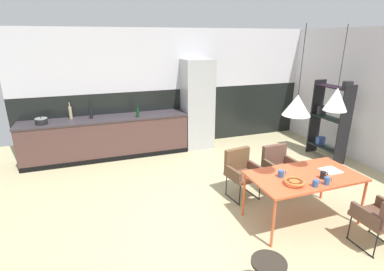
% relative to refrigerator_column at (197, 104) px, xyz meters
% --- Properties ---
extents(ground_plane, '(9.17, 9.17, 0.00)m').
position_rel_refrigerator_column_xyz_m(ground_plane, '(-0.47, -3.07, -1.04)').
color(ground_plane, tan).
extents(back_wall_splashback_dark, '(7.05, 0.12, 1.37)m').
position_rel_refrigerator_column_xyz_m(back_wall_splashback_dark, '(-0.47, 0.36, -0.35)').
color(back_wall_splashback_dark, black).
rests_on(back_wall_splashback_dark, ground).
extents(back_wall_panel_upper, '(7.05, 0.12, 1.37)m').
position_rel_refrigerator_column_xyz_m(back_wall_panel_upper, '(-0.47, 0.36, 1.02)').
color(back_wall_panel_upper, silver).
rests_on(back_wall_panel_upper, back_wall_splashback_dark).
extents(kitchen_counter, '(3.52, 0.63, 0.91)m').
position_rel_refrigerator_column_xyz_m(kitchen_counter, '(-2.10, -0.00, -0.59)').
color(kitchen_counter, '#513531').
rests_on(kitchen_counter, ground).
extents(refrigerator_column, '(0.67, 0.60, 2.08)m').
position_rel_refrigerator_column_xyz_m(refrigerator_column, '(0.00, 0.00, 0.00)').
color(refrigerator_column, '#ADAFB2').
rests_on(refrigerator_column, ground).
extents(dining_table, '(1.54, 0.83, 0.72)m').
position_rel_refrigerator_column_xyz_m(dining_table, '(0.36, -3.38, -0.37)').
color(dining_table, '#DE5630').
rests_on(dining_table, ground).
extents(armchair_facing_counter, '(0.51, 0.49, 0.81)m').
position_rel_refrigerator_column_xyz_m(armchair_facing_counter, '(0.53, -2.53, -0.52)').
color(armchair_facing_counter, brown).
rests_on(armchair_facing_counter, ground).
extents(armchair_head_of_table, '(0.50, 0.48, 0.77)m').
position_rel_refrigerator_column_xyz_m(armchair_head_of_table, '(0.88, -4.21, -0.55)').
color(armchair_head_of_table, brown).
rests_on(armchair_head_of_table, ground).
extents(armchair_near_window, '(0.54, 0.53, 0.80)m').
position_rel_refrigerator_column_xyz_m(armchair_near_window, '(-0.14, -2.45, -0.54)').
color(armchair_near_window, brown).
rests_on(armchair_near_window, ground).
extents(fruit_bowl, '(0.27, 0.27, 0.06)m').
position_rel_refrigerator_column_xyz_m(fruit_bowl, '(0.04, -3.55, -0.28)').
color(fruit_bowl, '#B2662D').
rests_on(fruit_bowl, dining_table).
extents(open_book, '(0.26, 0.24, 0.02)m').
position_rel_refrigerator_column_xyz_m(open_book, '(0.80, -3.38, -0.31)').
color(open_book, white).
rests_on(open_book, dining_table).
extents(mug_short_terracotta, '(0.12, 0.07, 0.10)m').
position_rel_refrigerator_column_xyz_m(mug_short_terracotta, '(0.52, -3.54, -0.27)').
color(mug_short_terracotta, black).
rests_on(mug_short_terracotta, dining_table).
extents(mug_wide_latte, '(0.12, 0.07, 0.09)m').
position_rel_refrigerator_column_xyz_m(mug_wide_latte, '(0.26, -3.69, -0.27)').
color(mug_wide_latte, '#335B93').
rests_on(mug_wide_latte, dining_table).
extents(mug_white_ceramic, '(0.13, 0.08, 0.10)m').
position_rel_refrigerator_column_xyz_m(mug_white_ceramic, '(0.01, -3.31, -0.27)').
color(mug_white_ceramic, '#335B93').
rests_on(mug_white_ceramic, dining_table).
extents(mug_dark_espresso, '(0.12, 0.07, 0.10)m').
position_rel_refrigerator_column_xyz_m(mug_dark_espresso, '(0.44, -3.69, -0.27)').
color(mug_dark_espresso, '#335B93').
rests_on(mug_dark_espresso, dining_table).
extents(cooking_pot, '(0.23, 0.23, 0.15)m').
position_rel_refrigerator_column_xyz_m(cooking_pot, '(-3.33, -0.09, -0.07)').
color(cooking_pot, black).
rests_on(cooking_pot, kitchen_counter).
extents(bottle_spice_small, '(0.06, 0.06, 0.31)m').
position_rel_refrigerator_column_xyz_m(bottle_spice_small, '(-2.39, 0.04, -0.01)').
color(bottle_spice_small, black).
rests_on(bottle_spice_small, kitchen_counter).
extents(bottle_vinegar_dark, '(0.07, 0.07, 0.35)m').
position_rel_refrigerator_column_xyz_m(bottle_vinegar_dark, '(-2.80, 0.15, 0.00)').
color(bottle_vinegar_dark, tan).
rests_on(bottle_vinegar_dark, kitchen_counter).
extents(bottle_oil_tall, '(0.06, 0.06, 0.27)m').
position_rel_refrigerator_column_xyz_m(bottle_oil_tall, '(-1.44, -0.17, -0.03)').
color(bottle_oil_tall, '#0F3319').
rests_on(bottle_oil_tall, kitchen_counter).
extents(side_stool, '(0.36, 0.36, 0.42)m').
position_rel_refrigerator_column_xyz_m(side_stool, '(-0.84, -4.36, -0.66)').
color(side_stool, '#2D261E').
rests_on(side_stool, ground).
extents(open_shelf_unit, '(0.30, 0.85, 1.74)m').
position_rel_refrigerator_column_xyz_m(open_shelf_unit, '(2.41, -1.62, -0.16)').
color(open_shelf_unit, black).
rests_on(open_shelf_unit, ground).
extents(pendant_lamp_over_table_near, '(0.35, 0.35, 1.08)m').
position_rel_refrigerator_column_xyz_m(pendant_lamp_over_table_near, '(0.05, -3.42, 0.71)').
color(pendant_lamp_over_table_near, black).
extents(pendant_lamp_over_table_far, '(0.30, 0.30, 1.07)m').
position_rel_refrigerator_column_xyz_m(pendant_lamp_over_table_far, '(0.67, -3.41, 0.74)').
color(pendant_lamp_over_table_far, black).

